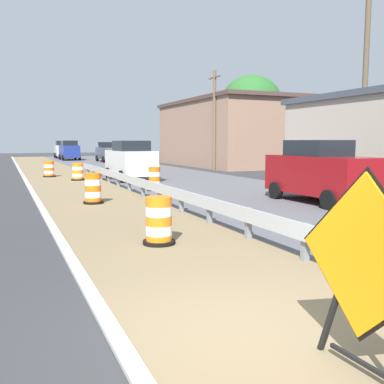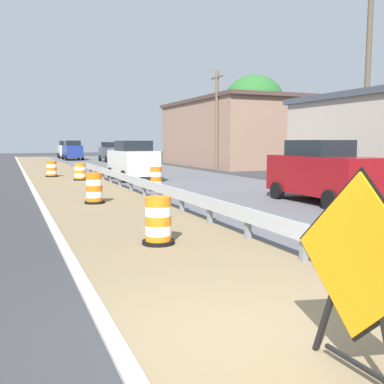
{
  "view_description": "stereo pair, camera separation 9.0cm",
  "coord_description": "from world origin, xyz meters",
  "px_view_note": "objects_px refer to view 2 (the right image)",
  "views": [
    {
      "loc": [
        -2.35,
        -4.1,
        2.17
      ],
      "look_at": [
        1.92,
        5.77,
        0.91
      ],
      "focal_mm": 40.8,
      "sensor_mm": 36.0,
      "label": 1
    },
    {
      "loc": [
        -2.26,
        -4.14,
        2.17
      ],
      "look_at": [
        1.92,
        5.77,
        0.91
      ],
      "focal_mm": 40.8,
      "sensor_mm": 36.0,
      "label": 2
    }
  ],
  "objects_px": {
    "traffic_barrel_mid": "(156,180)",
    "car_lead_far_lane": "(133,160)",
    "traffic_barrel_far": "(80,173)",
    "traffic_barrel_nearest": "(158,223)",
    "car_mid_far_lane": "(112,152)",
    "traffic_barrel_close": "(94,190)",
    "car_trailing_near_lane": "(321,172)",
    "car_lead_near_lane": "(66,149)",
    "car_trailing_far_lane": "(72,150)",
    "utility_pole_mid": "(217,119)",
    "traffic_barrel_farther": "(52,170)",
    "warning_sign_diamond": "(357,265)",
    "utility_pole_near": "(367,80)"
  },
  "relations": [
    {
      "from": "traffic_barrel_far",
      "to": "car_lead_far_lane",
      "type": "relative_size",
      "value": 0.22
    },
    {
      "from": "utility_pole_near",
      "to": "car_lead_far_lane",
      "type": "bearing_deg",
      "value": 132.8
    },
    {
      "from": "traffic_barrel_far",
      "to": "car_trailing_near_lane",
      "type": "distance_m",
      "value": 13.94
    },
    {
      "from": "traffic_barrel_nearest",
      "to": "traffic_barrel_mid",
      "type": "distance_m",
      "value": 10.08
    },
    {
      "from": "car_lead_near_lane",
      "to": "traffic_barrel_nearest",
      "type": "bearing_deg",
      "value": 177.55
    },
    {
      "from": "car_mid_far_lane",
      "to": "car_trailing_far_lane",
      "type": "relative_size",
      "value": 1.09
    },
    {
      "from": "traffic_barrel_farther",
      "to": "utility_pole_mid",
      "type": "distance_m",
      "value": 12.56
    },
    {
      "from": "traffic_barrel_mid",
      "to": "car_lead_far_lane",
      "type": "xyz_separation_m",
      "value": [
        0.46,
        5.55,
        0.62
      ]
    },
    {
      "from": "car_trailing_far_lane",
      "to": "car_trailing_near_lane",
      "type": "bearing_deg",
      "value": -175.48
    },
    {
      "from": "warning_sign_diamond",
      "to": "traffic_barrel_close",
      "type": "distance_m",
      "value": 12.28
    },
    {
      "from": "car_lead_near_lane",
      "to": "car_trailing_far_lane",
      "type": "bearing_deg",
      "value": -178.58
    },
    {
      "from": "traffic_barrel_nearest",
      "to": "traffic_barrel_mid",
      "type": "xyz_separation_m",
      "value": [
        3.11,
        9.59,
        0.01
      ]
    },
    {
      "from": "car_lead_near_lane",
      "to": "traffic_barrel_farther",
      "type": "bearing_deg",
      "value": 173.79
    },
    {
      "from": "traffic_barrel_close",
      "to": "car_lead_far_lane",
      "type": "distance_m",
      "value": 9.31
    },
    {
      "from": "car_mid_far_lane",
      "to": "car_trailing_far_lane",
      "type": "bearing_deg",
      "value": -150.84
    },
    {
      "from": "traffic_barrel_far",
      "to": "car_lead_far_lane",
      "type": "xyz_separation_m",
      "value": [
        2.76,
        -0.91,
        0.67
      ]
    },
    {
      "from": "traffic_barrel_close",
      "to": "car_mid_far_lane",
      "type": "bearing_deg",
      "value": 76.39
    },
    {
      "from": "traffic_barrel_nearest",
      "to": "car_mid_far_lane",
      "type": "distance_m",
      "value": 37.91
    },
    {
      "from": "warning_sign_diamond",
      "to": "car_lead_near_lane",
      "type": "xyz_separation_m",
      "value": [
        4.08,
        55.1,
        0.05
      ]
    },
    {
      "from": "traffic_barrel_nearest",
      "to": "car_lead_near_lane",
      "type": "height_order",
      "value": "car_lead_near_lane"
    },
    {
      "from": "car_trailing_far_lane",
      "to": "car_lead_far_lane",
      "type": "bearing_deg",
      "value": 178.83
    },
    {
      "from": "traffic_barrel_mid",
      "to": "car_lead_far_lane",
      "type": "bearing_deg",
      "value": 85.29
    },
    {
      "from": "traffic_barrel_far",
      "to": "traffic_barrel_nearest",
      "type": "bearing_deg",
      "value": -92.86
    },
    {
      "from": "traffic_barrel_nearest",
      "to": "traffic_barrel_close",
      "type": "height_order",
      "value": "traffic_barrel_close"
    },
    {
      "from": "traffic_barrel_farther",
      "to": "car_lead_near_lane",
      "type": "distance_m",
      "value": 30.72
    },
    {
      "from": "car_mid_far_lane",
      "to": "traffic_barrel_mid",
      "type": "bearing_deg",
      "value": -9.04
    },
    {
      "from": "traffic_barrel_close",
      "to": "utility_pole_mid",
      "type": "distance_m",
      "value": 18.65
    },
    {
      "from": "utility_pole_near",
      "to": "car_trailing_far_lane",
      "type": "bearing_deg",
      "value": 101.93
    },
    {
      "from": "traffic_barrel_mid",
      "to": "traffic_barrel_close",
      "type": "bearing_deg",
      "value": -137.54
    },
    {
      "from": "traffic_barrel_close",
      "to": "traffic_barrel_far",
      "type": "height_order",
      "value": "traffic_barrel_close"
    },
    {
      "from": "traffic_barrel_nearest",
      "to": "car_trailing_near_lane",
      "type": "bearing_deg",
      "value": 27.1
    },
    {
      "from": "car_trailing_near_lane",
      "to": "car_lead_far_lane",
      "type": "xyz_separation_m",
      "value": [
        -3.73,
        11.41,
        -0.01
      ]
    },
    {
      "from": "traffic_barrel_mid",
      "to": "traffic_barrel_far",
      "type": "relative_size",
      "value": 1.09
    },
    {
      "from": "utility_pole_mid",
      "to": "traffic_barrel_mid",
      "type": "bearing_deg",
      "value": -127.0
    },
    {
      "from": "car_lead_far_lane",
      "to": "car_mid_far_lane",
      "type": "bearing_deg",
      "value": -11.63
    },
    {
      "from": "car_mid_far_lane",
      "to": "traffic_barrel_farther",
      "type": "bearing_deg",
      "value": -23.5
    },
    {
      "from": "traffic_barrel_nearest",
      "to": "traffic_barrel_farther",
      "type": "xyz_separation_m",
      "value": [
        -0.44,
        19.07,
        -0.03
      ]
    },
    {
      "from": "traffic_barrel_far",
      "to": "traffic_barrel_close",
      "type": "bearing_deg",
      "value": -95.65
    },
    {
      "from": "car_trailing_near_lane",
      "to": "car_mid_far_lane",
      "type": "xyz_separation_m",
      "value": [
        -0.02,
        33.47,
        -0.07
      ]
    },
    {
      "from": "warning_sign_diamond",
      "to": "traffic_barrel_nearest",
      "type": "distance_m",
      "value": 5.68
    },
    {
      "from": "car_trailing_far_lane",
      "to": "utility_pole_near",
      "type": "relative_size",
      "value": 0.48
    },
    {
      "from": "traffic_barrel_far",
      "to": "car_trailing_far_lane",
      "type": "bearing_deg",
      "value": 83.22
    },
    {
      "from": "car_lead_near_lane",
      "to": "utility_pole_mid",
      "type": "distance_m",
      "value": 29.75
    },
    {
      "from": "traffic_barrel_farther",
      "to": "utility_pole_near",
      "type": "height_order",
      "value": "utility_pole_near"
    },
    {
      "from": "traffic_barrel_far",
      "to": "car_mid_far_lane",
      "type": "relative_size",
      "value": 0.2
    },
    {
      "from": "traffic_barrel_far",
      "to": "car_lead_far_lane",
      "type": "bearing_deg",
      "value": -18.2
    },
    {
      "from": "traffic_barrel_nearest",
      "to": "car_lead_near_lane",
      "type": "relative_size",
      "value": 0.24
    },
    {
      "from": "car_trailing_far_lane",
      "to": "car_lead_near_lane",
      "type": "bearing_deg",
      "value": -1.14
    },
    {
      "from": "traffic_barrel_farther",
      "to": "utility_pole_mid",
      "type": "bearing_deg",
      "value": 8.1
    },
    {
      "from": "traffic_barrel_far",
      "to": "utility_pole_near",
      "type": "distance_m",
      "value": 15.29
    }
  ]
}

